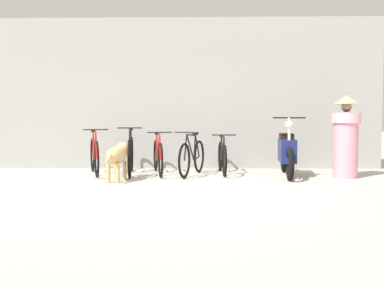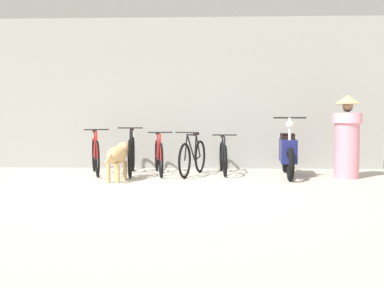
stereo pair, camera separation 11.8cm
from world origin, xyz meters
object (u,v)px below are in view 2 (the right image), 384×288
(bicycle_4, at_px, (223,157))
(person_in_robes, at_px, (347,136))
(bicycle_2, at_px, (159,156))
(motorcycle, at_px, (288,153))
(bicycle_3, at_px, (193,157))
(bicycle_0, at_px, (96,155))
(bicycle_1, at_px, (132,155))
(stray_dog, at_px, (118,155))

(bicycle_4, bearing_deg, person_in_robes, 73.53)
(bicycle_2, relative_size, person_in_robes, 1.12)
(bicycle_2, relative_size, motorcycle, 0.90)
(bicycle_2, relative_size, bicycle_3, 1.08)
(bicycle_2, distance_m, bicycle_4, 1.27)
(bicycle_3, height_order, bicycle_4, bicycle_3)
(bicycle_0, distance_m, bicycle_4, 2.50)
(bicycle_1, height_order, stray_dog, bicycle_1)
(bicycle_1, relative_size, person_in_robes, 1.18)
(bicycle_1, bearing_deg, bicycle_2, 85.72)
(bicycle_4, xyz_separation_m, stray_dog, (-1.87, -1.04, 0.12))
(person_in_robes, bearing_deg, bicycle_4, 13.18)
(bicycle_4, relative_size, stray_dog, 1.35)
(person_in_robes, bearing_deg, bicycle_3, 20.65)
(bicycle_3, xyz_separation_m, stray_dog, (-1.28, -0.81, 0.10))
(bicycle_1, height_order, bicycle_3, bicycle_1)
(bicycle_0, distance_m, motorcycle, 3.71)
(bicycle_0, relative_size, bicycle_2, 0.93)
(bicycle_1, bearing_deg, motorcycle, 78.73)
(bicycle_0, bearing_deg, motorcycle, 68.63)
(bicycle_1, bearing_deg, bicycle_3, 78.56)
(bicycle_2, height_order, motorcycle, motorcycle)
(bicycle_0, relative_size, bicycle_1, 0.88)
(bicycle_0, height_order, person_in_robes, person_in_robes)
(bicycle_4, distance_m, person_in_robes, 2.35)
(bicycle_1, height_order, bicycle_2, bicycle_1)
(bicycle_2, height_order, stray_dog, bicycle_2)
(bicycle_3, xyz_separation_m, bicycle_4, (0.59, 0.24, -0.02))
(bicycle_3, xyz_separation_m, person_in_robes, (2.83, -0.32, 0.43))
(bicycle_1, distance_m, bicycle_2, 0.53)
(bicycle_3, relative_size, person_in_robes, 1.04)
(bicycle_2, bearing_deg, bicycle_0, -98.38)
(bicycle_4, distance_m, motorcycle, 1.26)
(bicycle_1, bearing_deg, person_in_robes, 77.12)
(bicycle_1, distance_m, person_in_robes, 4.07)
(motorcycle, distance_m, stray_dog, 3.15)
(bicycle_0, bearing_deg, person_in_robes, 66.99)
(bicycle_4, bearing_deg, bicycle_3, -70.78)
(bicycle_1, xyz_separation_m, bicycle_4, (1.79, 0.14, -0.05))
(motorcycle, bearing_deg, bicycle_4, -101.30)
(bicycle_1, xyz_separation_m, stray_dog, (-0.08, -0.90, 0.07))
(bicycle_3, distance_m, motorcycle, 1.80)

